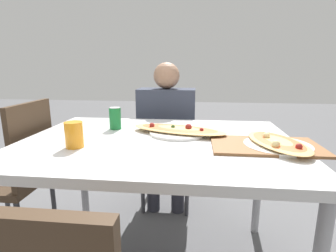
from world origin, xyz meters
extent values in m
cube|color=silver|center=(0.00, 0.00, 0.75)|extent=(1.33, 0.98, 0.04)
cylinder|color=#99999E|center=(-0.61, 0.43, 0.37)|extent=(0.05, 0.05, 0.73)
cylinder|color=#99999E|center=(0.61, 0.43, 0.37)|extent=(0.05, 0.05, 0.73)
cube|color=#3F2D1E|center=(-0.04, 0.75, 0.45)|extent=(0.40, 0.40, 0.04)
cube|color=#3F2D1E|center=(-0.04, 0.93, 0.70)|extent=(0.38, 0.03, 0.46)
cylinder|color=#38383D|center=(0.13, 0.58, 0.21)|extent=(0.03, 0.03, 0.43)
cylinder|color=#38383D|center=(-0.21, 0.58, 0.21)|extent=(0.03, 0.03, 0.43)
cylinder|color=#38383D|center=(0.13, 0.92, 0.21)|extent=(0.03, 0.03, 0.43)
cylinder|color=#38383D|center=(-0.21, 0.92, 0.21)|extent=(0.03, 0.03, 0.43)
cube|color=#3F2D1E|center=(-0.92, 0.10, 0.45)|extent=(0.40, 0.40, 0.04)
cube|color=#3F2D1E|center=(-0.74, 0.10, 0.70)|extent=(0.03, 0.38, 0.46)
cylinder|color=#38383D|center=(-1.09, 0.27, 0.21)|extent=(0.03, 0.03, 0.43)
cylinder|color=#38383D|center=(-0.75, -0.07, 0.21)|extent=(0.03, 0.03, 0.43)
cylinder|color=#38383D|center=(-0.75, 0.27, 0.21)|extent=(0.03, 0.03, 0.43)
cylinder|color=#2D2D38|center=(0.06, 0.63, 0.23)|extent=(0.10, 0.10, 0.47)
cylinder|color=#2D2D38|center=(-0.14, 0.63, 0.23)|extent=(0.10, 0.10, 0.47)
cube|color=#333847|center=(-0.04, 0.72, 0.71)|extent=(0.43, 0.21, 0.49)
sphere|color=#997056|center=(-0.04, 0.72, 1.05)|extent=(0.19, 0.19, 0.19)
cylinder|color=white|center=(0.09, 0.12, 0.78)|extent=(0.31, 0.31, 0.01)
ellipsoid|color=#E0AD66|center=(0.09, 0.12, 0.79)|extent=(0.55, 0.34, 0.02)
ellipsoid|color=#D16033|center=(0.09, 0.12, 0.80)|extent=(0.45, 0.28, 0.01)
sphere|color=#335928|center=(0.06, 0.12, 0.81)|extent=(0.02, 0.02, 0.02)
sphere|color=maroon|center=(-0.05, 0.14, 0.81)|extent=(0.03, 0.03, 0.03)
sphere|color=maroon|center=(0.15, 0.11, 0.81)|extent=(0.03, 0.03, 0.03)
sphere|color=maroon|center=(0.22, 0.07, 0.81)|extent=(0.02, 0.02, 0.02)
cylinder|color=#197233|center=(-0.27, 0.19, 0.83)|extent=(0.07, 0.07, 0.12)
cylinder|color=silver|center=(-0.27, 0.19, 0.89)|extent=(0.06, 0.06, 0.00)
cylinder|color=orange|center=(-0.35, -0.17, 0.83)|extent=(0.08, 0.08, 0.12)
cube|color=brown|center=(0.50, -0.07, 0.78)|extent=(0.48, 0.28, 0.01)
cylinder|color=white|center=(0.55, -0.07, 0.78)|extent=(0.29, 0.29, 0.01)
ellipsoid|color=#E0AD66|center=(0.55, -0.07, 0.79)|extent=(0.30, 0.43, 0.02)
ellipsoid|color=#D16033|center=(0.55, -0.07, 0.80)|extent=(0.25, 0.36, 0.01)
sphere|color=beige|center=(0.52, -0.16, 0.81)|extent=(0.03, 0.03, 0.03)
sphere|color=maroon|center=(0.60, -0.18, 0.81)|extent=(0.03, 0.03, 0.03)
sphere|color=beige|center=(0.51, -0.03, 0.81)|extent=(0.03, 0.03, 0.03)
camera|label=1|loc=(0.19, -1.24, 1.13)|focal=28.00mm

